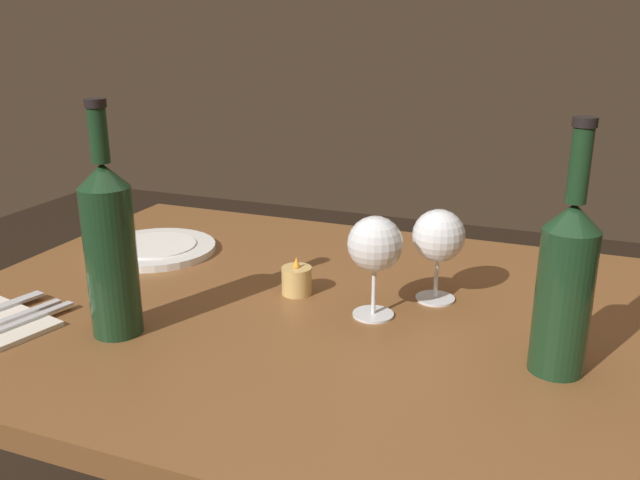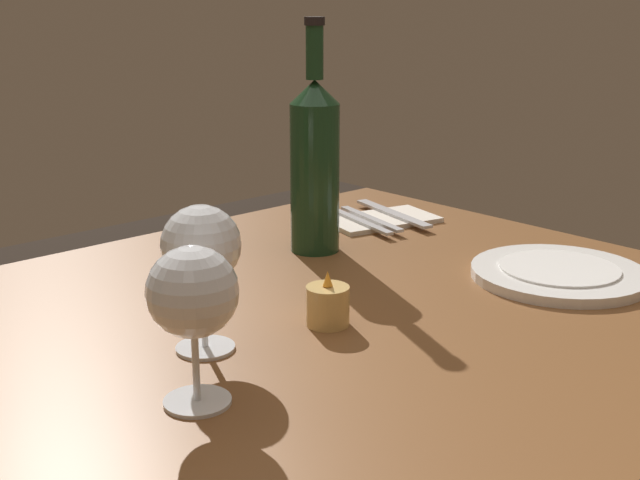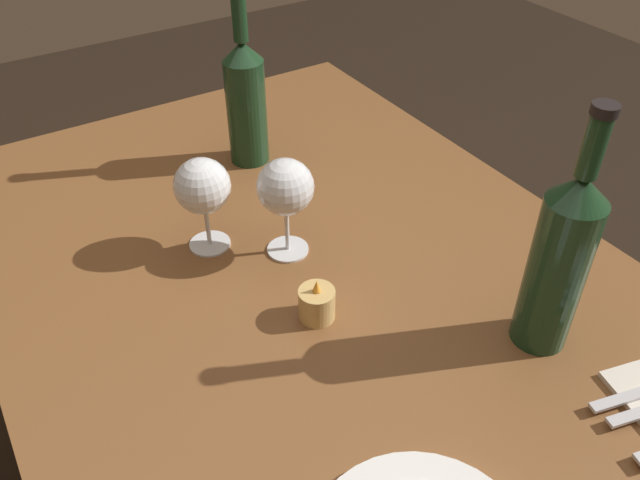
# 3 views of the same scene
# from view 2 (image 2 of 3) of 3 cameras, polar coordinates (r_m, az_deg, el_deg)

# --- Properties ---
(dining_table) EXTENTS (1.30, 0.90, 0.74)m
(dining_table) POSITION_cam_2_polar(r_m,az_deg,el_deg) (1.00, -4.72, -11.26)
(dining_table) COLOR brown
(dining_table) RESTS_ON ground
(wine_glass_left) EXTENTS (0.09, 0.09, 0.16)m
(wine_glass_left) POSITION_cam_2_polar(r_m,az_deg,el_deg) (0.77, -8.80, -3.79)
(wine_glass_left) COLOR white
(wine_glass_left) RESTS_ON dining_table
(wine_glass_right) EXTENTS (0.09, 0.09, 0.16)m
(wine_glass_right) POSITION_cam_2_polar(r_m,az_deg,el_deg) (0.89, -8.35, -0.48)
(wine_glass_right) COLOR white
(wine_glass_right) RESTS_ON dining_table
(wine_bottle_second) EXTENTS (0.07, 0.07, 0.35)m
(wine_bottle_second) POSITION_cam_2_polar(r_m,az_deg,el_deg) (1.24, -0.36, 5.38)
(wine_bottle_second) COLOR #19381E
(wine_bottle_second) RESTS_ON dining_table
(votive_candle) EXTENTS (0.05, 0.05, 0.07)m
(votive_candle) POSITION_cam_2_polar(r_m,az_deg,el_deg) (0.98, 0.53, -4.63)
(votive_candle) COLOR #DBB266
(votive_candle) RESTS_ON dining_table
(dinner_plate) EXTENTS (0.24, 0.24, 0.02)m
(dinner_plate) POSITION_cam_2_polar(r_m,az_deg,el_deg) (1.19, 16.19, -2.21)
(dinner_plate) COLOR white
(dinner_plate) RESTS_ON dining_table
(folded_napkin) EXTENTS (0.21, 0.15, 0.01)m
(folded_napkin) POSITION_cam_2_polar(r_m,az_deg,el_deg) (1.44, 4.23, 1.40)
(folded_napkin) COLOR silver
(folded_napkin) RESTS_ON dining_table
(fork_inner) EXTENTS (0.06, 0.18, 0.00)m
(fork_inner) POSITION_cam_2_polar(r_m,az_deg,el_deg) (1.42, 3.54, 1.48)
(fork_inner) COLOR silver
(fork_inner) RESTS_ON folded_napkin
(fork_outer) EXTENTS (0.06, 0.18, 0.00)m
(fork_outer) POSITION_cam_2_polar(r_m,az_deg,el_deg) (1.40, 2.82, 1.30)
(fork_outer) COLOR silver
(fork_outer) RESTS_ON folded_napkin
(table_knife) EXTENTS (0.07, 0.21, 0.00)m
(table_knife) POSITION_cam_2_polar(r_m,az_deg,el_deg) (1.46, 5.05, 1.85)
(table_knife) COLOR silver
(table_knife) RESTS_ON folded_napkin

